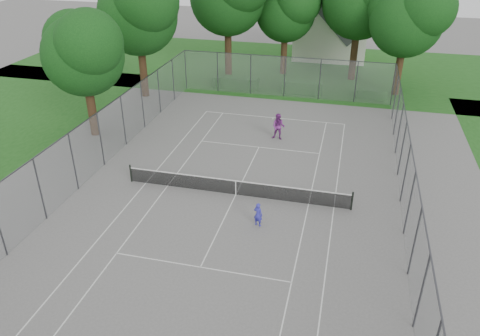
% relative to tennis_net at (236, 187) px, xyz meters
% --- Properties ---
extents(ground, '(120.00, 120.00, 0.00)m').
position_rel_tennis_net_xyz_m(ground, '(0.00, 0.00, -0.51)').
color(ground, '#62605D').
rests_on(ground, ground).
extents(grass_far, '(60.00, 20.00, 0.00)m').
position_rel_tennis_net_xyz_m(grass_far, '(0.00, 26.00, -0.51)').
color(grass_far, '#1A4D16').
rests_on(grass_far, ground).
extents(court_markings, '(11.03, 23.83, 0.01)m').
position_rel_tennis_net_xyz_m(court_markings, '(0.00, 0.00, -0.50)').
color(court_markings, silver).
rests_on(court_markings, ground).
extents(tennis_net, '(12.87, 0.10, 1.10)m').
position_rel_tennis_net_xyz_m(tennis_net, '(0.00, 0.00, 0.00)').
color(tennis_net, black).
rests_on(tennis_net, ground).
extents(perimeter_fence, '(18.08, 34.08, 3.52)m').
position_rel_tennis_net_xyz_m(perimeter_fence, '(0.00, 0.00, 1.30)').
color(perimeter_fence, '#38383D').
rests_on(perimeter_fence, ground).
extents(tree_far_midleft, '(6.51, 5.94, 9.35)m').
position_rel_tennis_net_xyz_m(tree_far_midleft, '(-1.09, 23.73, 5.91)').
color(tree_far_midleft, '#332012').
rests_on(tree_far_midleft, ground).
extents(tree_far_right, '(6.92, 6.32, 9.95)m').
position_rel_tennis_net_xyz_m(tree_far_right, '(9.56, 19.88, 6.32)').
color(tree_far_right, '#332012').
rests_on(tree_far_right, ground).
extents(tree_side_back, '(7.46, 6.81, 10.72)m').
position_rel_tennis_net_xyz_m(tree_side_back, '(-11.76, 14.25, 6.86)').
color(tree_side_back, '#332012').
rests_on(tree_side_back, ground).
extents(tree_side_front, '(6.24, 5.70, 8.98)m').
position_rel_tennis_net_xyz_m(tree_side_front, '(-11.86, 5.65, 5.65)').
color(tree_side_front, '#332012').
rests_on(tree_side_front, ground).
extents(hedge_left, '(4.05, 1.22, 1.01)m').
position_rel_tennis_net_xyz_m(hedge_left, '(-4.62, 18.23, -0.00)').
color(hedge_left, '#1A4D18').
rests_on(hedge_left, ground).
extents(hedge_mid, '(3.49, 1.00, 1.10)m').
position_rel_tennis_net_xyz_m(hedge_mid, '(1.43, 18.18, 0.04)').
color(hedge_mid, '#1A4D18').
rests_on(hedge_mid, ground).
extents(hedge_right, '(2.58, 0.95, 0.77)m').
position_rel_tennis_net_xyz_m(hedge_right, '(7.46, 18.41, -0.12)').
color(hedge_right, '#1A4D18').
rests_on(hedge_right, ground).
extents(house, '(7.65, 5.93, 9.52)m').
position_rel_tennis_net_xyz_m(house, '(2.85, 31.19, 3.32)').
color(house, white).
rests_on(house, ground).
extents(girl_player, '(0.55, 0.44, 1.31)m').
position_rel_tennis_net_xyz_m(girl_player, '(1.83, -2.60, 0.15)').
color(girl_player, '#3330B4').
rests_on(girl_player, ground).
extents(woman_player, '(0.97, 0.79, 1.89)m').
position_rel_tennis_net_xyz_m(woman_player, '(1.03, 8.05, 0.43)').
color(woman_player, '#782A7E').
rests_on(woman_player, ground).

